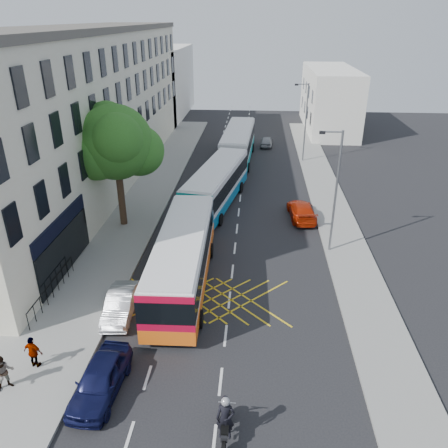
% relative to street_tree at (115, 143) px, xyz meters
% --- Properties ---
extents(ground, '(120.00, 120.00, 0.00)m').
position_rel_street_tree_xyz_m(ground, '(8.51, -14.97, -6.29)').
color(ground, black).
rests_on(ground, ground).
extents(pavement_left, '(5.00, 70.00, 0.15)m').
position_rel_street_tree_xyz_m(pavement_left, '(0.01, 0.03, -6.22)').
color(pavement_left, gray).
rests_on(pavement_left, ground).
extents(pavement_right, '(3.00, 70.00, 0.15)m').
position_rel_street_tree_xyz_m(pavement_right, '(16.01, 0.03, -6.22)').
color(pavement_right, gray).
rests_on(pavement_right, ground).
extents(terrace_main, '(8.30, 45.00, 13.50)m').
position_rel_street_tree_xyz_m(terrace_main, '(-5.49, 9.52, 0.46)').
color(terrace_main, beige).
rests_on(terrace_main, ground).
extents(terrace_far, '(8.00, 20.00, 10.00)m').
position_rel_street_tree_xyz_m(terrace_far, '(-5.49, 40.03, -1.29)').
color(terrace_far, silver).
rests_on(terrace_far, ground).
extents(building_right, '(6.00, 18.00, 8.00)m').
position_rel_street_tree_xyz_m(building_right, '(19.51, 33.03, -2.29)').
color(building_right, silver).
rests_on(building_right, ground).
extents(street_tree, '(6.30, 5.70, 8.80)m').
position_rel_street_tree_xyz_m(street_tree, '(0.00, 0.00, 0.00)').
color(street_tree, '#382619').
rests_on(street_tree, pavement_left).
extents(lamp_near, '(1.45, 0.15, 8.00)m').
position_rel_street_tree_xyz_m(lamp_near, '(14.71, -2.97, -1.68)').
color(lamp_near, slate).
rests_on(lamp_near, pavement_right).
extents(lamp_far, '(1.45, 0.15, 8.00)m').
position_rel_street_tree_xyz_m(lamp_far, '(14.71, 17.03, -1.68)').
color(lamp_far, slate).
rests_on(lamp_far, pavement_right).
extents(railings, '(0.08, 5.60, 1.14)m').
position_rel_street_tree_xyz_m(railings, '(-1.19, -9.67, -5.57)').
color(railings, black).
rests_on(railings, pavement_left).
extents(bus_near, '(3.14, 11.76, 3.29)m').
position_rel_street_tree_xyz_m(bus_near, '(5.75, -7.52, -4.56)').
color(bus_near, silver).
rests_on(bus_near, ground).
extents(bus_mid, '(4.73, 11.87, 3.26)m').
position_rel_street_tree_xyz_m(bus_mid, '(6.61, 4.56, -4.58)').
color(bus_mid, silver).
rests_on(bus_mid, ground).
extents(bus_far, '(3.45, 12.29, 3.42)m').
position_rel_street_tree_xyz_m(bus_far, '(7.81, 17.11, -4.49)').
color(bus_far, silver).
rests_on(bus_far, ground).
extents(motorbike, '(0.70, 2.34, 2.07)m').
position_rel_street_tree_xyz_m(motorbike, '(8.92, -17.75, -5.32)').
color(motorbike, black).
rests_on(motorbike, ground).
extents(parked_car_blue, '(1.91, 4.23, 1.41)m').
position_rel_street_tree_xyz_m(parked_car_blue, '(3.61, -15.91, -5.59)').
color(parked_car_blue, '#0E1138').
rests_on(parked_car_blue, ground).
extents(parked_car_silver, '(1.61, 3.92, 1.26)m').
position_rel_street_tree_xyz_m(parked_car_silver, '(2.91, -10.67, -5.66)').
color(parked_car_silver, '#B9BCC2').
rests_on(parked_car_silver, ground).
extents(red_hatchback, '(2.21, 4.64, 1.30)m').
position_rel_street_tree_xyz_m(red_hatchback, '(13.40, 2.27, -5.64)').
color(red_hatchback, red).
rests_on(red_hatchback, ground).
extents(distant_car_grey, '(2.46, 5.25, 1.45)m').
position_rel_street_tree_xyz_m(distant_car_grey, '(7.62, 23.42, -5.57)').
color(distant_car_grey, '#43444B').
rests_on(distant_car_grey, ground).
extents(distant_car_silver, '(1.62, 3.54, 1.18)m').
position_rel_street_tree_xyz_m(distant_car_silver, '(11.01, 22.98, -5.70)').
color(distant_car_silver, '#96989D').
rests_on(distant_car_silver, ground).
extents(pedestrian_near, '(1.00, 0.97, 1.63)m').
position_rel_street_tree_xyz_m(pedestrian_near, '(-0.34, -16.11, -5.33)').
color(pedestrian_near, gray).
rests_on(pedestrian_near, pavement_left).
extents(pedestrian_far, '(0.98, 0.56, 1.58)m').
position_rel_street_tree_xyz_m(pedestrian_far, '(0.27, -14.80, -5.35)').
color(pedestrian_far, gray).
rests_on(pedestrian_far, pavement_left).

